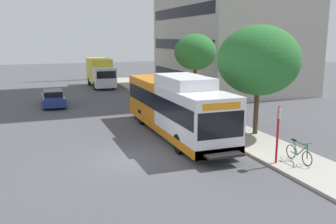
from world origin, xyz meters
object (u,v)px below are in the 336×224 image
bus_stop_sign_pole (278,131)px  parked_car_far_lane (53,98)px  street_tree_near_stop (259,60)px  bicycle_parked (299,153)px  box_truck_background (100,72)px  street_tree_mid_block (195,52)px  transit_bus (175,106)px

bus_stop_sign_pole → parked_car_far_lane: (-8.60, 18.93, -0.99)m
bus_stop_sign_pole → street_tree_near_stop: (2.04, 4.80, 2.78)m
street_tree_near_stop → parked_car_far_lane: (-10.64, 14.12, -3.77)m
bus_stop_sign_pole → bicycle_parked: (1.04, -0.26, -1.09)m
bicycle_parked → box_truck_background: box_truck_background is taller
street_tree_near_stop → box_truck_background: 25.49m
street_tree_mid_block → parked_car_far_lane: (-10.67, 5.31, -3.89)m
bus_stop_sign_pole → street_tree_mid_block: bearing=81.4°
bus_stop_sign_pole → street_tree_mid_block: street_tree_mid_block is taller
bus_stop_sign_pole → box_truck_background: box_truck_background is taller
transit_bus → box_truck_background: size_ratio=1.75×
street_tree_mid_block → box_truck_background: (-4.75, 16.09, -2.81)m
bicycle_parked → transit_bus: bearing=115.6°
transit_bus → street_tree_mid_block: street_tree_mid_block is taller
parked_car_far_lane → street_tree_near_stop: bearing=-53.0°
bicycle_parked → street_tree_near_stop: size_ratio=0.28×
bus_stop_sign_pole → street_tree_mid_block: 14.07m
bicycle_parked → parked_car_far_lane: parked_car_far_lane is taller
street_tree_mid_block → street_tree_near_stop: bearing=-90.2°
transit_bus → bicycle_parked: transit_bus is taller
bicycle_parked → parked_car_far_lane: (-9.65, 19.18, 0.10)m
transit_bus → bicycle_parked: (3.34, -6.98, -1.14)m
bus_stop_sign_pole → bicycle_parked: bearing=-13.9°
box_truck_background → parked_car_far_lane: bearing=-118.8°
bus_stop_sign_pole → street_tree_mid_block: size_ratio=0.44×
bicycle_parked → street_tree_near_stop: bearing=78.9°
transit_bus → bus_stop_sign_pole: transit_bus is taller
bicycle_parked → box_truck_background: bearing=97.1°
bicycle_parked → street_tree_mid_block: (1.02, 13.87, 3.99)m
box_truck_background → bus_stop_sign_pole: bearing=-84.8°
street_tree_near_stop → box_truck_background: street_tree_near_stop is taller
street_tree_mid_block → box_truck_background: bearing=106.4°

